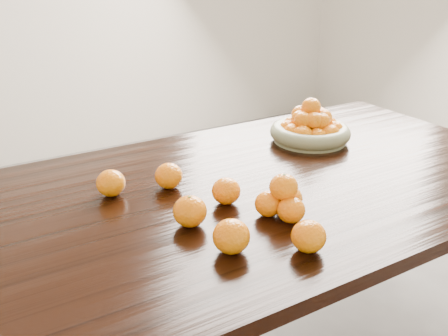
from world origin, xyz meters
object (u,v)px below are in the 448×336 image
dining_table (234,216)px  loose_orange_0 (190,211)px  orange_pyramid (283,200)px  fruit_bowl (311,128)px

dining_table → loose_orange_0: bearing=-148.5°
dining_table → loose_orange_0: 0.27m
loose_orange_0 → dining_table: bearing=31.5°
dining_table → orange_pyramid: size_ratio=14.93×
dining_table → fruit_bowl: (0.45, 0.20, 0.14)m
fruit_bowl → loose_orange_0: (-0.65, -0.33, -0.01)m
orange_pyramid → loose_orange_0: size_ratio=1.60×
dining_table → fruit_bowl: size_ratio=6.97×
orange_pyramid → loose_orange_0: (-0.23, 0.08, -0.01)m
fruit_bowl → orange_pyramid: (-0.43, -0.40, -0.00)m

